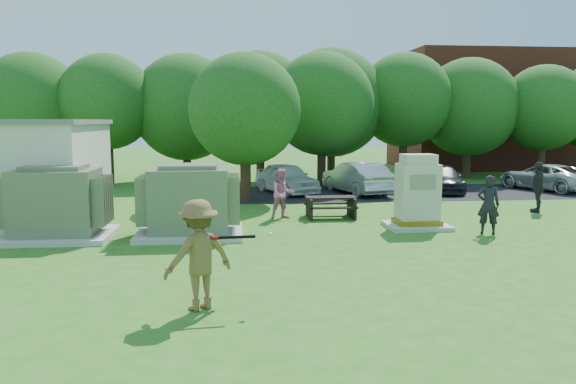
{
  "coord_description": "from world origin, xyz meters",
  "views": [
    {
      "loc": [
        -1.61,
        -11.68,
        3.3
      ],
      "look_at": [
        0.0,
        4.0,
        1.3
      ],
      "focal_mm": 35.0,
      "sensor_mm": 36.0,
      "label": 1
    }
  ],
  "objects": [
    {
      "name": "batting_equipment",
      "position": [
        -1.57,
        -1.98,
        1.28
      ],
      "size": [
        1.19,
        0.34,
        0.09
      ],
      "color": "black",
      "rests_on": "ground"
    },
    {
      "name": "car_silver_a",
      "position": [
        4.1,
        13.23,
        0.73
      ],
      "size": [
        2.62,
        4.65,
        1.45
      ],
      "primitive_type": "imported",
      "rotation": [
        0.0,
        0.0,
        3.4
      ],
      "color": "#B1B1B6",
      "rests_on": "ground"
    },
    {
      "name": "generator_cabinet",
      "position": [
        4.12,
        4.98,
        1.0
      ],
      "size": [
        1.88,
        1.54,
        2.29
      ],
      "color": "beige",
      "rests_on": "ground"
    },
    {
      "name": "ground",
      "position": [
        0.0,
        0.0,
        0.0
      ],
      "size": [
        120.0,
        120.0,
        0.0
      ],
      "primitive_type": "plane",
      "color": "#2D6619",
      "rests_on": "ground"
    },
    {
      "name": "brick_building",
      "position": [
        18.0,
        27.0,
        4.0
      ],
      "size": [
        15.0,
        8.0,
        8.0
      ],
      "primitive_type": "cube",
      "color": "maroon",
      "rests_on": "ground"
    },
    {
      "name": "transformer_left",
      "position": [
        -6.5,
        4.5,
        0.97
      ],
      "size": [
        3.0,
        2.4,
        2.07
      ],
      "color": "beige",
      "rests_on": "ground"
    },
    {
      "name": "tree_row",
      "position": [
        1.75,
        18.5,
        4.15
      ],
      "size": [
        41.3,
        13.3,
        7.3
      ],
      "color": "#47301E",
      "rests_on": "ground"
    },
    {
      "name": "transformer_right",
      "position": [
        -2.8,
        4.5,
        0.97
      ],
      "size": [
        3.0,
        2.4,
        2.07
      ],
      "color": "beige",
      "rests_on": "ground"
    },
    {
      "name": "picnic_table",
      "position": [
        1.78,
        7.07,
        0.46
      ],
      "size": [
        1.71,
        1.28,
        0.73
      ],
      "color": "black",
      "rests_on": "ground"
    },
    {
      "name": "car_silver_b",
      "position": [
        13.42,
        13.74,
        0.62
      ],
      "size": [
        3.66,
        4.95,
        1.25
      ],
      "primitive_type": "imported",
      "rotation": [
        0.0,
        0.0,
        3.54
      ],
      "color": "silver",
      "rests_on": "ground"
    },
    {
      "name": "person_at_picnic",
      "position": [
        0.12,
        7.06,
        0.85
      ],
      "size": [
        0.96,
        0.82,
        1.7
      ],
      "primitive_type": "imported",
      "rotation": [
        0.0,
        0.0,
        0.24
      ],
      "color": "#D16F95",
      "rests_on": "ground"
    },
    {
      "name": "car_white",
      "position": [
        0.95,
        13.79,
        0.7
      ],
      "size": [
        3.05,
        4.42,
        1.4
      ],
      "primitive_type": "imported",
      "rotation": [
        0.0,
        0.0,
        0.38
      ],
      "color": "silver",
      "rests_on": "ground"
    },
    {
      "name": "parking_strip",
      "position": [
        7.0,
        13.5,
        0.01
      ],
      "size": [
        20.0,
        6.0,
        0.01
      ],
      "primitive_type": "cube",
      "color": "#232326",
      "rests_on": "ground"
    },
    {
      "name": "batter",
      "position": [
        -2.19,
        -1.99,
        0.98
      ],
      "size": [
        1.46,
        1.23,
        1.95
      ],
      "primitive_type": "imported",
      "rotation": [
        0.0,
        0.0,
        3.63
      ],
      "color": "brown",
      "rests_on": "ground"
    },
    {
      "name": "person_by_generator",
      "position": [
        5.87,
        3.82,
        0.87
      ],
      "size": [
        0.74,
        0.61,
        1.74
      ],
      "primitive_type": "imported",
      "rotation": [
        0.0,
        0.0,
        2.79
      ],
      "color": "black",
      "rests_on": "ground"
    },
    {
      "name": "person_walking_right",
      "position": [
        9.46,
        7.45,
        0.92
      ],
      "size": [
        0.86,
        1.16,
        1.84
      ],
      "primitive_type": "imported",
      "rotation": [
        0.0,
        0.0,
        4.28
      ],
      "color": "#26262B",
      "rests_on": "ground"
    },
    {
      "name": "car_dark",
      "position": [
        8.23,
        13.57,
        0.6
      ],
      "size": [
        2.49,
        4.37,
        1.19
      ],
      "primitive_type": "imported",
      "rotation": [
        0.0,
        0.0,
        -0.21
      ],
      "color": "black",
      "rests_on": "ground"
    }
  ]
}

